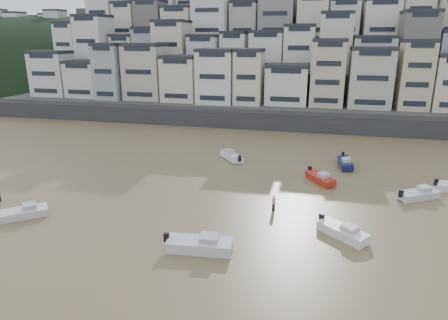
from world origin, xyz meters
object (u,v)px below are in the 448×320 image
(boat_b, at_px, (343,230))
(boat_h, at_px, (232,155))
(boat_a, at_px, (200,243))
(boat_e, at_px, (320,177))
(boat_i, at_px, (345,162))
(boat_d, at_px, (419,193))
(boat_j, at_px, (23,212))
(person_pink, at_px, (274,203))

(boat_b, bearing_deg, boat_h, 167.02)
(boat_a, distance_m, boat_e, 22.70)
(boat_a, xyz_separation_m, boat_i, (13.60, 27.72, -0.09))
(boat_d, height_order, boat_b, boat_b)
(boat_e, distance_m, boat_h, 14.88)
(boat_a, height_order, boat_e, boat_a)
(boat_a, xyz_separation_m, boat_b, (12.35, 5.68, -0.10))
(boat_i, xyz_separation_m, boat_h, (-16.70, -0.60, -0.02))
(boat_a, relative_size, boat_e, 1.19)
(boat_e, distance_m, boat_i, 8.18)
(boat_i, bearing_deg, boat_e, -30.27)
(boat_a, relative_size, boat_h, 1.15)
(boat_i, bearing_deg, boat_b, -8.49)
(boat_j, relative_size, boat_e, 0.99)
(person_pink, bearing_deg, boat_h, 116.32)
(boat_j, height_order, boat_d, boat_d)
(boat_i, relative_size, person_pink, 3.24)
(boat_b, bearing_deg, boat_j, -132.56)
(boat_h, xyz_separation_m, person_pink, (8.40, -16.98, 0.12))
(boat_d, distance_m, boat_b, 14.70)
(boat_j, relative_size, boat_h, 0.96)
(boat_a, bearing_deg, person_pink, 57.38)
(boat_a, bearing_deg, boat_d, 34.07)
(boat_a, distance_m, boat_h, 27.30)
(boat_j, bearing_deg, boat_b, -33.54)
(boat_a, xyz_separation_m, person_pink, (5.30, 10.13, 0.01))
(boat_e, relative_size, person_pink, 3.05)
(boat_j, relative_size, person_pink, 3.03)
(boat_a, bearing_deg, boat_i, 58.88)
(boat_j, bearing_deg, boat_h, 16.32)
(boat_a, xyz_separation_m, boat_e, (10.14, 20.31, -0.14))
(boat_e, xyz_separation_m, boat_h, (-13.23, 6.81, 0.03))
(boat_h, bearing_deg, boat_b, 177.29)
(boat_d, bearing_deg, boat_h, 126.42)
(boat_i, bearing_deg, boat_a, -31.37)
(boat_d, bearing_deg, boat_b, -159.40)
(boat_j, distance_m, boat_i, 42.11)
(person_pink, bearing_deg, boat_e, 64.59)
(boat_d, bearing_deg, boat_j, 168.44)
(boat_a, xyz_separation_m, boat_h, (-3.10, 27.12, -0.11))
(boat_j, xyz_separation_m, boat_b, (32.23, 3.49, 0.04))
(boat_i, distance_m, boat_b, 22.08)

